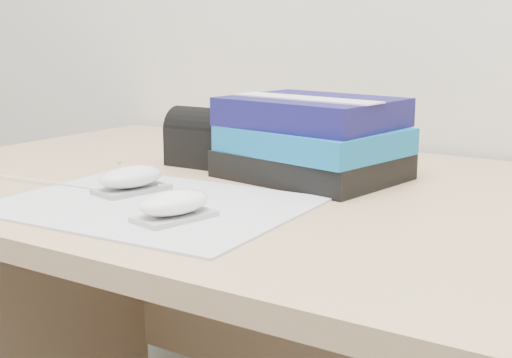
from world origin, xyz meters
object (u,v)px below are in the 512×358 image
Objects in this scene: mouse_rear at (131,179)px; pouch at (203,138)px; book_stack at (312,139)px; desk at (379,338)px; mouse_front at (174,205)px.

pouch is at bearing 101.08° from mouse_rear.
mouse_rear is 0.29m from book_stack.
pouch reaches higher than desk.
mouse_front is 0.94× the size of pouch.
mouse_rear is at bearing -143.13° from desk.
mouse_front is at bearing -93.00° from book_stack.
mouse_rear is 0.98× the size of pouch.
desk is 0.44m from pouch.
desk is at bearing -7.71° from book_stack.
mouse_front is 0.37× the size of book_stack.
pouch is (-0.19, 0.31, 0.03)m from mouse_front.
desk is 0.45m from mouse_rear.
mouse_front is 0.32m from book_stack.
book_stack reaches higher than pouch.
mouse_rear is at bearing 150.72° from mouse_front.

